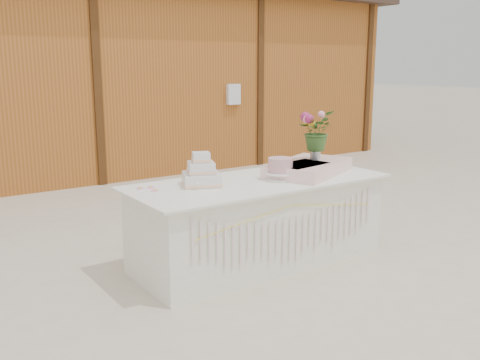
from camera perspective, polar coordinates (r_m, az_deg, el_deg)
name	(u,v)px	position (r m, az deg, el deg)	size (l,w,h in m)	color
ground	(258,261)	(5.03, 1.97, -8.64)	(80.00, 80.00, 0.00)	beige
barn	(56,72)	(10.16, -19.04, 10.85)	(12.60, 4.60, 3.30)	#A65822
cake_table	(259,221)	(4.90, 2.04, -4.42)	(2.40, 1.00, 0.77)	white
wedding_cake	(201,174)	(4.60, -4.14, 0.63)	(0.42, 0.42, 0.29)	white
pink_cake_stand	(280,168)	(4.81, 4.33, 1.32)	(0.28, 0.28, 0.20)	white
satin_runner	(309,168)	(5.13, 7.33, 1.32)	(0.93, 0.54, 0.12)	#F8CCC7
flower_vase	(315,153)	(5.23, 8.04, 2.92)	(0.10, 0.10, 0.14)	#BCBCC1
bouquet	(316,126)	(5.20, 8.12, 5.76)	(0.35, 0.30, 0.38)	#365C25
loose_flowers	(152,191)	(4.43, -9.42, -1.12)	(0.13, 0.32, 0.02)	pink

